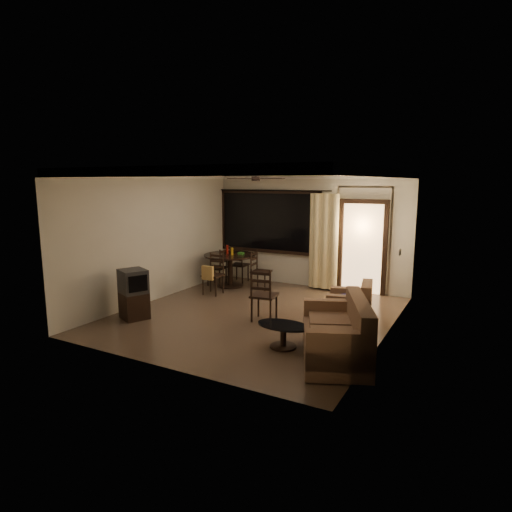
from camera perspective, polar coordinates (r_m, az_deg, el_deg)
The scene contains 12 objects.
ground at distance 8.52m, azimuth -0.04°, elevation -7.85°, with size 5.50×5.50×0.00m, color #7F6651.
room_shell at distance 9.52m, azimuth 8.27°, elevation 5.17°, with size 5.50×6.70×5.50m.
dining_table at distance 10.67m, azimuth -3.46°, elevation -0.69°, with size 1.30×1.30×1.03m.
dining_chair_west at distance 10.88m, azimuth -5.15°, elevation -2.43°, with size 0.45×0.45×0.95m.
dining_chair_east at distance 10.38m, azimuth 0.63°, elevation -2.99°, with size 0.45×0.45×0.95m.
dining_chair_south at distance 10.01m, azimuth -5.77°, elevation -3.39°, with size 0.45×0.50×0.95m.
dining_chair_north at distance 11.21m, azimuth -2.25°, elevation -2.04°, with size 0.45×0.45×0.95m.
tv_cabinet at distance 8.52m, azimuth -15.99°, elevation -4.89°, with size 0.64×0.62×0.95m.
sofa at distance 6.49m, azimuth 11.07°, elevation -10.48°, with size 1.48×1.89×0.90m.
armchair at distance 8.11m, azimuth 12.70°, elevation -6.66°, with size 0.91×0.91×0.77m.
coffee_table at distance 6.86m, azimuth 3.66°, elevation -10.09°, with size 0.86×0.52×0.38m.
side_chair at distance 8.10m, azimuth 1.07°, elevation -6.55°, with size 0.51×0.51×1.02m.
Camera 1 is at (3.89, -7.12, 2.59)m, focal length 30.00 mm.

